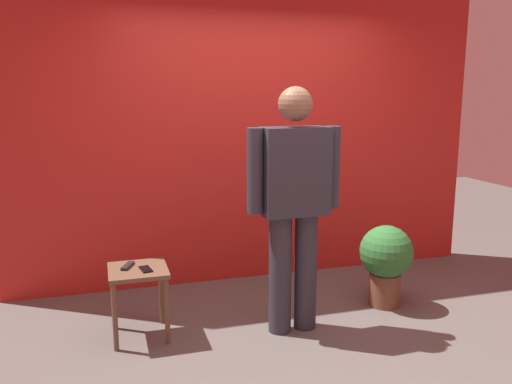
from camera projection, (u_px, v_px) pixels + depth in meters
name	position (u px, v px, depth m)	size (l,w,h in m)	color
ground_plane	(312.00, 346.00, 3.70)	(12.00, 12.00, 0.00)	#59544F
back_wall_red	(251.00, 101.00, 4.84)	(4.53, 0.12, 3.37)	red
standing_person	(294.00, 198.00, 3.78)	(0.71, 0.27, 1.81)	#2D2D38
side_table	(138.00, 282.00, 3.78)	(0.42, 0.42, 0.52)	brown
cell_phone	(146.00, 269.00, 3.73)	(0.07, 0.14, 0.01)	black
tv_remote	(128.00, 266.00, 3.79)	(0.04, 0.17, 0.02)	black
potted_plant	(386.00, 259.00, 4.34)	(0.44, 0.44, 0.69)	brown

